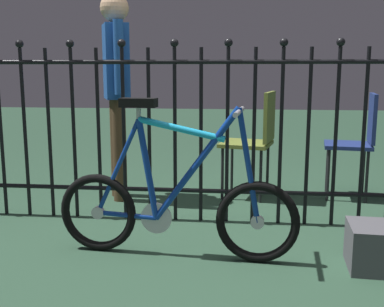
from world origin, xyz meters
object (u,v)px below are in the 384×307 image
bicycle (175,205)px  display_crate (377,247)px  chair_olive (256,135)px  chair_navy (358,136)px  person_visitor (116,79)px

bicycle → display_crate: 1.11m
chair_olive → chair_navy: bearing=4.3°
bicycle → chair_olive: bearing=69.8°
chair_olive → chair_navy: (0.82, 0.06, -0.01)m
chair_olive → chair_navy: 0.83m
person_visitor → display_crate: bearing=-35.5°
chair_olive → person_visitor: bearing=-172.6°
bicycle → chair_navy: (1.31, 1.38, 0.21)m
chair_navy → chair_olive: bearing=-175.7°
chair_olive → person_visitor: person_visitor is taller
person_visitor → display_crate: person_visitor is taller
person_visitor → chair_olive: bearing=7.4°
chair_navy → person_visitor: 2.00m
chair_navy → display_crate: bearing=-98.5°
bicycle → display_crate: bearing=-3.1°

